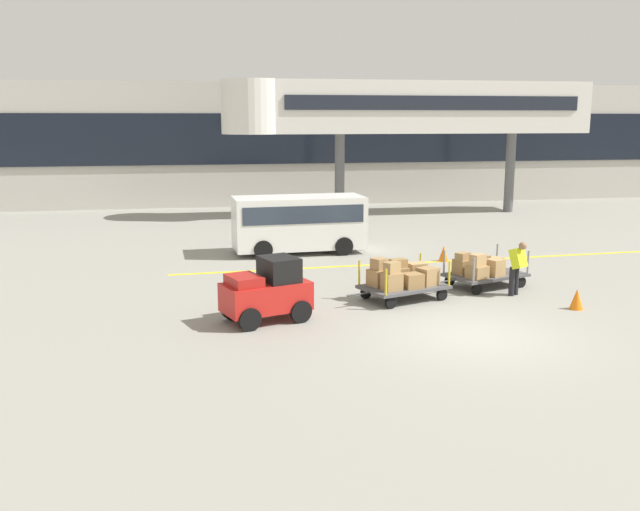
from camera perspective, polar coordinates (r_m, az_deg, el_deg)
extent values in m
plane|color=gray|center=(16.45, 12.58, -6.49)|extent=(120.00, 120.00, 0.00)
cube|color=yellow|center=(24.81, 11.16, -0.42)|extent=(19.87, 1.10, 0.01)
cube|color=#BCB7AD|center=(40.89, -1.70, 9.18)|extent=(54.42, 2.40, 6.90)
cube|color=black|center=(39.64, -1.42, 9.62)|extent=(51.70, 0.12, 2.80)
cube|color=silver|center=(36.42, 8.95, 11.98)|extent=(16.83, 2.20, 2.60)
cylinder|color=silver|center=(34.51, -5.64, 12.10)|extent=(3.00, 3.00, 2.60)
cube|color=#1E232D|center=(35.35, 9.59, 12.31)|extent=(15.15, 0.08, 0.70)
cylinder|color=#59595B|center=(35.28, 1.63, 6.63)|extent=(0.50, 0.50, 4.17)
cylinder|color=#59595B|center=(38.31, 15.38, 6.60)|extent=(0.50, 0.50, 4.17)
cube|color=red|center=(17.08, -4.48, -3.38)|extent=(2.34, 1.73, 0.70)
cube|color=black|center=(17.09, -3.40, -1.12)|extent=(1.08, 1.20, 0.60)
cube|color=#A51B16|center=(16.74, -6.29, -2.06)|extent=(0.97, 1.11, 0.24)
cylinder|color=black|center=(17.37, -7.24, -4.38)|extent=(0.59, 0.35, 0.56)
cylinder|color=black|center=(16.45, -5.84, -5.25)|extent=(0.59, 0.35, 0.56)
cylinder|color=black|center=(17.92, -3.20, -3.83)|extent=(0.59, 0.35, 0.56)
cylinder|color=black|center=(17.02, -1.62, -4.63)|extent=(0.59, 0.35, 0.56)
cube|color=#4C4C4F|center=(19.25, 6.93, -2.58)|extent=(2.63, 2.08, 0.08)
cylinder|color=gold|center=(19.09, 3.25, -1.43)|extent=(0.06, 0.06, 0.70)
cylinder|color=gold|center=(18.05, 5.47, -2.21)|extent=(0.06, 0.06, 0.70)
cylinder|color=gold|center=(20.29, 8.28, -0.77)|extent=(0.06, 0.06, 0.70)
cylinder|color=gold|center=(19.32, 10.62, -1.46)|extent=(0.06, 0.06, 0.70)
cylinder|color=black|center=(19.29, 3.80, -3.10)|extent=(0.34, 0.20, 0.32)
cylinder|color=black|center=(18.34, 5.85, -3.90)|extent=(0.34, 0.20, 0.32)
cylinder|color=black|center=(20.27, 7.88, -2.48)|extent=(0.34, 0.20, 0.32)
cylinder|color=black|center=(19.37, 10.02, -3.20)|extent=(0.34, 0.20, 0.32)
cylinder|color=#333333|center=(18.43, 3.16, -3.21)|extent=(0.68, 0.28, 0.05)
cube|color=#A87F4C|center=(19.07, 4.87, -1.84)|extent=(0.67, 0.67, 0.46)
cube|color=#9E7A4C|center=(18.62, 5.94, -2.16)|extent=(0.59, 0.52, 0.47)
cube|color=olive|center=(19.40, 6.45, -1.65)|extent=(0.59, 0.62, 0.46)
cube|color=olive|center=(18.95, 7.63, -2.07)|extent=(0.60, 0.56, 0.40)
cube|color=tan|center=(19.80, 7.96, -1.34)|extent=(0.58, 0.51, 0.51)
cube|color=#9E7A4C|center=(19.34, 8.89, -1.71)|extent=(0.66, 0.62, 0.49)
cube|color=#9E7A4C|center=(18.99, 4.89, -0.70)|extent=(0.49, 0.48, 0.32)
cube|color=#9E7A4C|center=(18.53, 5.96, -0.99)|extent=(0.51, 0.45, 0.30)
cube|color=olive|center=(19.32, 6.48, -0.64)|extent=(0.51, 0.39, 0.24)
cube|color=#4C4C4F|center=(21.14, 13.48, -1.56)|extent=(2.63, 2.08, 0.08)
cylinder|color=gray|center=(20.84, 10.20, -0.51)|extent=(0.06, 0.06, 0.70)
cylinder|color=gray|center=(19.89, 12.57, -1.17)|extent=(0.06, 0.06, 0.70)
cylinder|color=gray|center=(22.23, 14.40, 0.05)|extent=(0.06, 0.06, 0.70)
cylinder|color=gray|center=(21.35, 16.79, -0.54)|extent=(0.06, 0.06, 0.70)
cylinder|color=black|center=(21.05, 10.64, -2.05)|extent=(0.34, 0.20, 0.32)
cylinder|color=black|center=(20.19, 12.81, -2.72)|extent=(0.34, 0.20, 0.32)
cylinder|color=black|center=(22.18, 14.05, -1.52)|extent=(0.34, 0.20, 0.32)
cylinder|color=black|center=(21.36, 16.24, -2.12)|extent=(0.34, 0.20, 0.32)
cylinder|color=#333333|center=(20.17, 10.36, -2.11)|extent=(0.68, 0.28, 0.05)
cube|color=olive|center=(20.85, 11.66, -0.93)|extent=(0.54, 0.59, 0.44)
cube|color=#9E7A4C|center=(20.40, 12.84, -1.35)|extent=(0.68, 0.66, 0.37)
cube|color=#9E7A4C|center=(21.29, 13.08, -0.64)|extent=(0.54, 0.54, 0.51)
cube|color=tan|center=(20.85, 14.25, -0.97)|extent=(0.58, 0.57, 0.50)
cube|color=tan|center=(21.74, 14.15, -0.64)|extent=(0.59, 0.51, 0.36)
cube|color=#9E7A4C|center=(20.79, 11.70, -0.06)|extent=(0.50, 0.47, 0.21)
cube|color=tan|center=(20.33, 12.88, -0.37)|extent=(0.52, 0.46, 0.34)
cylinder|color=black|center=(20.25, 15.54, -2.08)|extent=(0.16, 0.16, 0.82)
cylinder|color=black|center=(20.41, 15.85, -1.99)|extent=(0.16, 0.16, 0.82)
cube|color=#D1E51E|center=(20.13, 16.03, -0.21)|extent=(0.56, 0.57, 0.61)
sphere|color=#8C6647|center=(20.00, 16.38, 0.77)|extent=(0.22, 0.22, 0.22)
cube|color=white|center=(25.66, -1.77, 2.76)|extent=(4.89, 2.14, 1.90)
cube|color=#2D3847|center=(25.60, -1.77, 3.65)|extent=(4.51, 2.17, 0.64)
cylinder|color=black|center=(24.68, -4.73, 0.49)|extent=(0.69, 0.27, 0.68)
cylinder|color=black|center=(25.30, 1.95, 0.79)|extent=(0.69, 0.27, 0.68)
cone|color=orange|center=(24.62, 10.17, 0.17)|extent=(0.36, 0.36, 0.55)
cone|color=orange|center=(19.39, 20.42, -3.38)|extent=(0.36, 0.36, 0.55)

